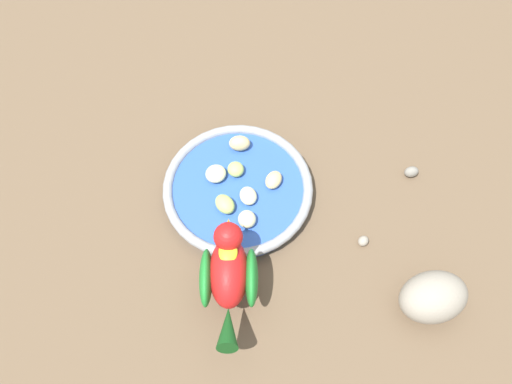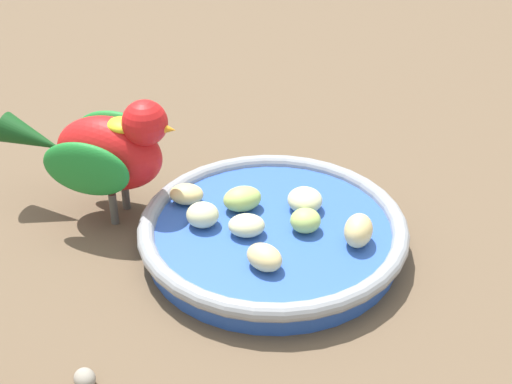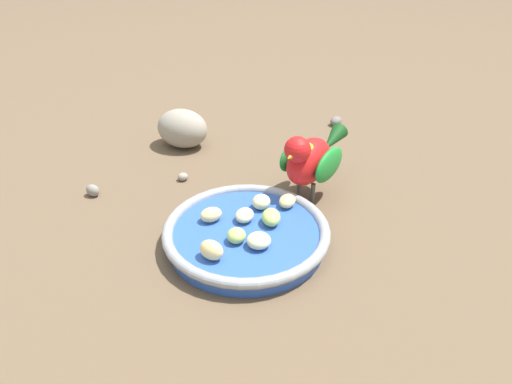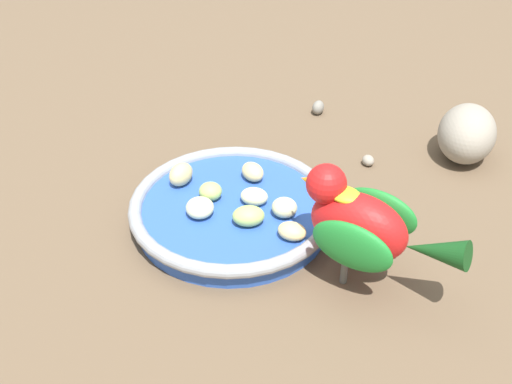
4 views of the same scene
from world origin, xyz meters
name	(u,v)px [view 1 (image 1 of 4)]	position (x,y,z in m)	size (l,w,h in m)	color
ground_plane	(247,194)	(0.00, 0.00, 0.00)	(4.00, 4.00, 0.00)	brown
feeding_bowl	(238,192)	(0.00, -0.01, 0.02)	(0.23, 0.23, 0.03)	#2D56B7
apple_piece_0	(251,195)	(0.02, 0.00, 0.03)	(0.03, 0.02, 0.02)	beige
apple_piece_1	(236,169)	(-0.03, -0.01, 0.03)	(0.03, 0.02, 0.02)	#B2CC66
apple_piece_2	(227,236)	(0.08, -0.04, 0.03)	(0.03, 0.02, 0.02)	#E5C67F
apple_piece_3	(240,143)	(-0.07, 0.00, 0.04)	(0.03, 0.02, 0.03)	#E5C67F
apple_piece_4	(247,219)	(0.06, -0.01, 0.03)	(0.03, 0.03, 0.02)	beige
apple_piece_5	(274,180)	(0.00, 0.04, 0.03)	(0.03, 0.02, 0.02)	#E5C67F
apple_piece_6	(216,174)	(-0.02, -0.04, 0.03)	(0.03, 0.03, 0.02)	beige
apple_piece_7	(225,204)	(0.03, -0.04, 0.03)	(0.03, 0.03, 0.02)	#B2CC66
parrot	(229,274)	(0.15, -0.04, 0.07)	(0.17, 0.09, 0.12)	#59544C
rock_large	(433,297)	(0.21, 0.22, 0.03)	(0.09, 0.07, 0.07)	gray
pebble_0	(363,241)	(0.11, 0.16, 0.01)	(0.02, 0.01, 0.01)	gray
pebble_2	(411,172)	(0.01, 0.26, 0.01)	(0.02, 0.02, 0.02)	gray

